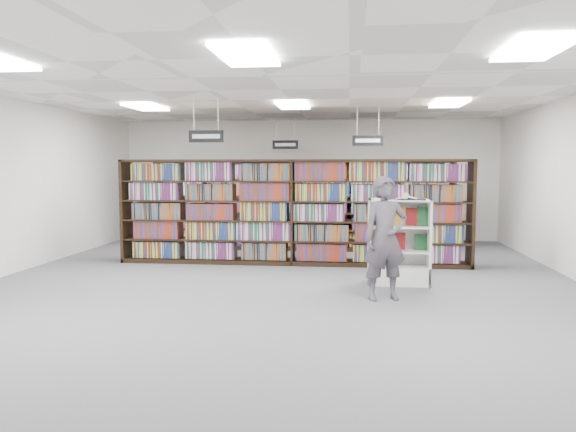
# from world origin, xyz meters

# --- Properties ---
(floor) EXTENTS (12.00, 12.00, 0.00)m
(floor) POSITION_xyz_m (0.00, 0.00, 0.00)
(floor) COLOR #4E4F53
(floor) RESTS_ON ground
(ceiling) EXTENTS (10.00, 12.00, 0.10)m
(ceiling) POSITION_xyz_m (0.00, 0.00, 3.20)
(ceiling) COLOR white
(ceiling) RESTS_ON wall_back
(wall_back) EXTENTS (10.00, 0.10, 3.20)m
(wall_back) POSITION_xyz_m (0.00, 6.00, 1.60)
(wall_back) COLOR white
(wall_back) RESTS_ON ground
(wall_front) EXTENTS (10.00, 0.10, 3.20)m
(wall_front) POSITION_xyz_m (0.00, -6.00, 1.60)
(wall_front) COLOR white
(wall_front) RESTS_ON ground
(bookshelf_row_near) EXTENTS (7.00, 0.60, 2.10)m
(bookshelf_row_near) POSITION_xyz_m (0.00, 2.00, 1.05)
(bookshelf_row_near) COLOR black
(bookshelf_row_near) RESTS_ON floor
(bookshelf_row_mid) EXTENTS (7.00, 0.60, 2.10)m
(bookshelf_row_mid) POSITION_xyz_m (0.00, 4.00, 1.05)
(bookshelf_row_mid) COLOR black
(bookshelf_row_mid) RESTS_ON floor
(bookshelf_row_far) EXTENTS (7.00, 0.60, 2.10)m
(bookshelf_row_far) POSITION_xyz_m (0.00, 5.70, 1.05)
(bookshelf_row_far) COLOR black
(bookshelf_row_far) RESTS_ON floor
(aisle_sign_left) EXTENTS (0.65, 0.02, 0.80)m
(aisle_sign_left) POSITION_xyz_m (-1.50, 1.00, 2.53)
(aisle_sign_left) COLOR #B2B2B7
(aisle_sign_left) RESTS_ON ceiling
(aisle_sign_right) EXTENTS (0.65, 0.02, 0.80)m
(aisle_sign_right) POSITION_xyz_m (1.50, 3.00, 2.53)
(aisle_sign_right) COLOR #B2B2B7
(aisle_sign_right) RESTS_ON ceiling
(aisle_sign_center) EXTENTS (0.65, 0.02, 0.80)m
(aisle_sign_center) POSITION_xyz_m (-0.50, 5.00, 2.53)
(aisle_sign_center) COLOR #B2B2B7
(aisle_sign_center) RESTS_ON ceiling
(troffer_front_center) EXTENTS (0.60, 1.20, 0.04)m
(troffer_front_center) POSITION_xyz_m (0.00, -3.00, 3.16)
(troffer_front_center) COLOR white
(troffer_front_center) RESTS_ON ceiling
(troffer_front_right) EXTENTS (0.60, 1.20, 0.04)m
(troffer_front_right) POSITION_xyz_m (3.00, -3.00, 3.16)
(troffer_front_right) COLOR white
(troffer_front_right) RESTS_ON ceiling
(troffer_back_left) EXTENTS (0.60, 1.20, 0.04)m
(troffer_back_left) POSITION_xyz_m (-3.00, 2.00, 3.16)
(troffer_back_left) COLOR white
(troffer_back_left) RESTS_ON ceiling
(troffer_back_center) EXTENTS (0.60, 1.20, 0.04)m
(troffer_back_center) POSITION_xyz_m (0.00, 2.00, 3.16)
(troffer_back_center) COLOR white
(troffer_back_center) RESTS_ON ceiling
(troffer_back_right) EXTENTS (0.60, 1.20, 0.04)m
(troffer_back_right) POSITION_xyz_m (3.00, 2.00, 3.16)
(troffer_back_right) COLOR white
(troffer_back_right) RESTS_ON ceiling
(endcap_display) EXTENTS (1.02, 0.51, 1.42)m
(endcap_display) POSITION_xyz_m (1.95, 0.27, 0.48)
(endcap_display) COLOR white
(endcap_display) RESTS_ON floor
(open_book) EXTENTS (0.65, 0.43, 0.13)m
(open_book) POSITION_xyz_m (2.05, 0.18, 1.45)
(open_book) COLOR black
(open_book) RESTS_ON endcap_display
(shopper) EXTENTS (0.76, 0.62, 1.82)m
(shopper) POSITION_xyz_m (1.65, -0.91, 0.91)
(shopper) COLOR #504A54
(shopper) RESTS_ON floor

